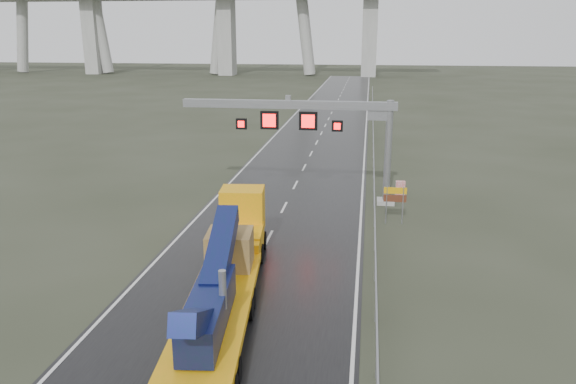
% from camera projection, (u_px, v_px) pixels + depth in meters
% --- Properties ---
extents(ground, '(400.00, 400.00, 0.00)m').
position_uv_depth(ground, '(226.00, 323.00, 23.12)').
color(ground, '#2C3021').
rests_on(ground, ground).
extents(road, '(11.00, 200.00, 0.02)m').
position_uv_depth(road, '(317.00, 143.00, 61.22)').
color(road, black).
rests_on(road, ground).
extents(guardrail, '(0.20, 140.00, 1.40)m').
position_uv_depth(guardrail, '(374.00, 157.00, 50.67)').
color(guardrail, gray).
rests_on(guardrail, ground).
extents(sign_gantry, '(14.90, 1.20, 7.42)m').
position_uv_depth(sign_gantry, '(319.00, 122.00, 38.44)').
color(sign_gantry, '#9F9F9B').
rests_on(sign_gantry, ground).
extents(heavy_haul_truck, '(4.35, 17.76, 4.13)m').
position_uv_depth(heavy_haul_truck, '(227.00, 266.00, 24.74)').
color(heavy_haul_truck, '#FFA30E').
rests_on(heavy_haul_truck, ground).
extents(exit_sign_pair, '(1.40, 0.08, 2.40)m').
position_uv_depth(exit_sign_pair, '(395.00, 198.00, 34.69)').
color(exit_sign_pair, gray).
rests_on(exit_sign_pair, ground).
extents(striped_barrier, '(0.69, 0.39, 1.14)m').
position_uv_depth(striped_barrier, '(400.00, 189.00, 40.92)').
color(striped_barrier, red).
rests_on(striped_barrier, ground).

